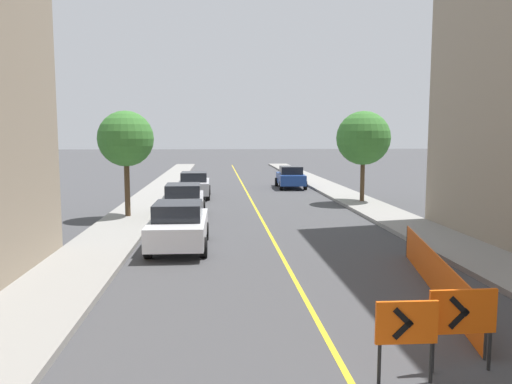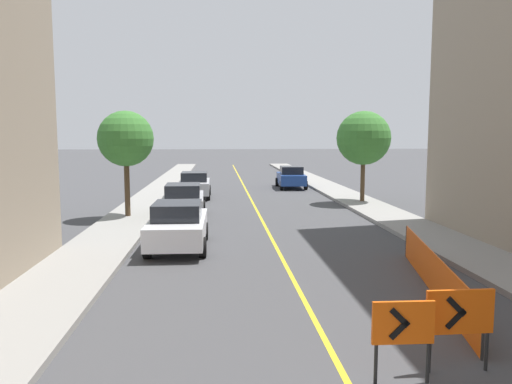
{
  "view_description": "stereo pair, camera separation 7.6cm",
  "coord_description": "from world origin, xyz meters",
  "views": [
    {
      "loc": [
        -2.04,
        7.21,
        3.78
      ],
      "look_at": [
        -0.08,
        31.73,
        1.0
      ],
      "focal_mm": 35.0,
      "sensor_mm": 36.0,
      "label": 1
    },
    {
      "loc": [
        -1.96,
        7.2,
        3.78
      ],
      "look_at": [
        -0.08,
        31.73,
        1.0
      ],
      "focal_mm": 35.0,
      "sensor_mm": 36.0,
      "label": 2
    }
  ],
  "objects": [
    {
      "name": "lane_stripe",
      "position": [
        0.0,
        36.01,
        0.0
      ],
      "size": [
        0.12,
        72.03,
        0.01
      ],
      "color": "gold",
      "rests_on": "ground_plane"
    },
    {
      "name": "sidewalk_left",
      "position": [
        -5.94,
        36.01,
        0.08
      ],
      "size": [
        2.33,
        72.03,
        0.16
      ],
      "color": "gray",
      "rests_on": "ground_plane"
    },
    {
      "name": "sidewalk_right",
      "position": [
        5.94,
        36.01,
        0.08
      ],
      "size": [
        2.33,
        72.03,
        0.16
      ],
      "color": "gray",
      "rests_on": "ground_plane"
    },
    {
      "name": "arrow_barricade_primary",
      "position": [
        0.81,
        14.26,
        0.91
      ],
      "size": [
        0.96,
        0.09,
        1.31
      ],
      "rotation": [
        0.0,
        0.0,
        -0.01
      ],
      "color": "#EF560C",
      "rests_on": "ground_plane"
    },
    {
      "name": "arrow_barricade_secondary",
      "position": [
        1.86,
        14.59,
        0.95
      ],
      "size": [
        1.12,
        0.09,
        1.36
      ],
      "rotation": [
        0.0,
        0.0,
        0.02
      ],
      "color": "#EF560C",
      "rests_on": "ground_plane"
    },
    {
      "name": "safety_mesh_fence",
      "position": [
        3.2,
        18.56,
        0.49
      ],
      "size": [
        1.51,
        7.26,
        0.98
      ],
      "rotation": [
        0.0,
        0.0,
        1.37
      ],
      "color": "#EF560C",
      "rests_on": "ground_plane"
    },
    {
      "name": "parked_car_curb_near",
      "position": [
        -3.31,
        23.81,
        0.8
      ],
      "size": [
        1.94,
        4.32,
        1.59
      ],
      "rotation": [
        0.0,
        0.0,
        -0.01
      ],
      "color": "silver",
      "rests_on": "ground_plane"
    },
    {
      "name": "parked_car_curb_mid",
      "position": [
        -3.56,
        30.15,
        0.8
      ],
      "size": [
        1.94,
        4.34,
        1.59
      ],
      "rotation": [
        0.0,
        0.0,
        0.02
      ],
      "color": "#B7B7BC",
      "rests_on": "ground_plane"
    },
    {
      "name": "parked_car_curb_far",
      "position": [
        -3.39,
        37.74,
        0.8
      ],
      "size": [
        1.94,
        4.32,
        1.59
      ],
      "rotation": [
        0.0,
        0.0,
        0.01
      ],
      "color": "#B7B7BC",
      "rests_on": "ground_plane"
    },
    {
      "name": "parked_car_opposite_side",
      "position": [
        3.34,
        42.97,
        0.8
      ],
      "size": [
        2.0,
        4.38,
        1.59
      ],
      "rotation": [
        0.0,
        0.0,
        -0.05
      ],
      "color": "navy",
      "rests_on": "ground_plane"
    },
    {
      "name": "street_tree_left_near",
      "position": [
        -6.06,
        30.0,
        3.63
      ],
      "size": [
        2.49,
        2.49,
        4.74
      ],
      "color": "#4C3823",
      "rests_on": "sidewalk_left"
    },
    {
      "name": "street_tree_right_near",
      "position": [
        6.06,
        34.25,
        3.64
      ],
      "size": [
        2.97,
        2.97,
        4.98
      ],
      "color": "#4C3823",
      "rests_on": "sidewalk_right"
    }
  ]
}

